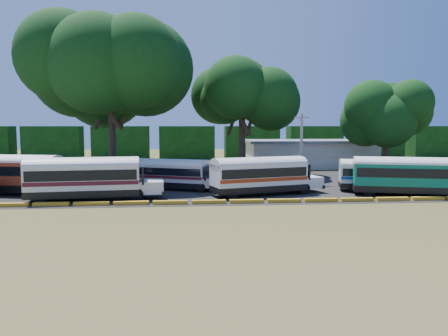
{
  "coord_description": "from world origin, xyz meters",
  "views": [
    {
      "loc": [
        -0.27,
        -32.78,
        6.14
      ],
      "look_at": [
        3.15,
        6.0,
        2.33
      ],
      "focal_mm": 35.0,
      "sensor_mm": 36.0,
      "label": 1
    }
  ],
  "objects": [
    {
      "name": "tree_center",
      "position": [
        6.78,
        21.6,
        10.71
      ],
      "size": [
        9.85,
        9.85,
        14.38
      ],
      "color": "#36291B",
      "rests_on": "ground"
    },
    {
      "name": "asphalt_strip",
      "position": [
        1.0,
        12.0,
        0.01
      ],
      "size": [
        64.0,
        24.0,
        0.02
      ],
      "primitive_type": "cube",
      "color": "black",
      "rests_on": "ground"
    },
    {
      "name": "tree_west",
      "position": [
        -8.59,
        17.96,
        12.58
      ],
      "size": [
        14.54,
        14.54,
        17.94
      ],
      "color": "#36291B",
      "rests_on": "ground"
    },
    {
      "name": "bus_cream_east",
      "position": [
        -1.51,
        8.93,
        1.66
      ],
      "size": [
        9.07,
        5.64,
        2.94
      ],
      "rotation": [
        0.0,
        0.0,
        -0.42
      ],
      "color": "black",
      "rests_on": "ground"
    },
    {
      "name": "bus_white_blue",
      "position": [
        17.97,
        5.91,
        1.7
      ],
      "size": [
        9.42,
        4.49,
        3.01
      ],
      "rotation": [
        0.0,
        0.0,
        -0.26
      ],
      "color": "black",
      "rests_on": "ground"
    },
    {
      "name": "tree_east",
      "position": [
        25.37,
        21.1,
        8.28
      ],
      "size": [
        8.82,
        8.82,
        11.56
      ],
      "color": "#36291B",
      "rests_on": "ground"
    },
    {
      "name": "utility_pole",
      "position": [
        11.93,
        12.42,
        3.78
      ],
      "size": [
        1.6,
        0.3,
        7.35
      ],
      "color": "gray",
      "rests_on": "ground"
    },
    {
      "name": "bus_teal",
      "position": [
        18.89,
        3.36,
        1.96
      ],
      "size": [
        10.66,
        5.45,
        3.41
      ],
      "rotation": [
        0.0,
        0.0,
        -0.3
      ],
      "color": "black",
      "rests_on": "ground"
    },
    {
      "name": "ground",
      "position": [
        0.0,
        0.0,
        0.0
      ],
      "size": [
        160.0,
        160.0,
        0.0
      ],
      "primitive_type": "plane",
      "color": "#3C4918",
      "rests_on": "ground"
    },
    {
      "name": "bus_white_red",
      "position": [
        6.36,
        4.96,
        1.91
      ],
      "size": [
        10.57,
        5.35,
        3.38
      ],
      "rotation": [
        0.0,
        0.0,
        0.29
      ],
      "color": "black",
      "rests_on": "ground"
    },
    {
      "name": "terminal_building",
      "position": [
        18.0,
        30.0,
        2.03
      ],
      "size": [
        19.0,
        9.0,
        4.0
      ],
      "color": "silver",
      "rests_on": "ground"
    },
    {
      "name": "bus_cream_west",
      "position": [
        -8.32,
        3.32,
        2.02
      ],
      "size": [
        11.1,
        3.77,
        3.58
      ],
      "rotation": [
        0.0,
        0.0,
        0.1
      ],
      "color": "black",
      "rests_on": "ground"
    },
    {
      "name": "treeline_backdrop",
      "position": [
        0.0,
        48.0,
        3.0
      ],
      "size": [
        130.0,
        4.0,
        6.0
      ],
      "color": "black",
      "rests_on": "ground"
    },
    {
      "name": "bus_red",
      "position": [
        -15.44,
        7.2,
        2.04
      ],
      "size": [
        11.15,
        5.33,
        3.56
      ],
      "rotation": [
        0.0,
        0.0,
        -0.26
      ],
      "color": "black",
      "rests_on": "ground"
    },
    {
      "name": "curb",
      "position": [
        -0.0,
        1.0,
        0.15
      ],
      "size": [
        53.7,
        0.45,
        0.3
      ],
      "color": "#C58D17",
      "rests_on": "ground"
    }
  ]
}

